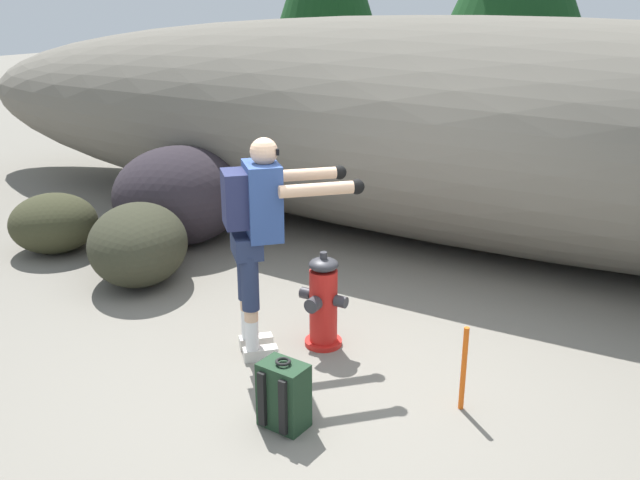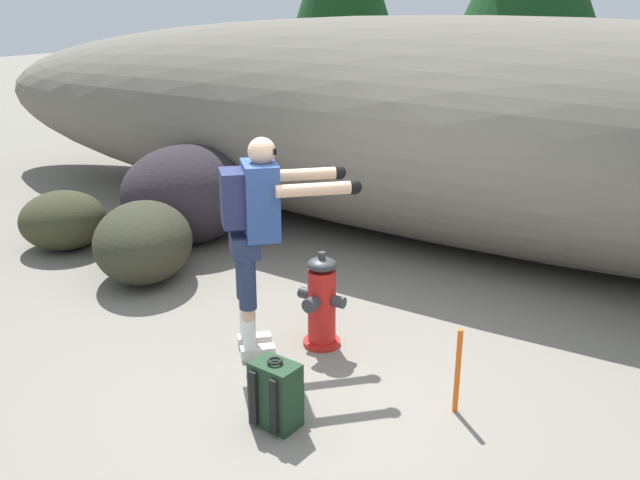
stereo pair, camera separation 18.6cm
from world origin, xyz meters
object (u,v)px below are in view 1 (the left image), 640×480
object	(u,v)px
fire_hydrant	(323,303)
spare_backpack	(284,395)
boulder_mid	(54,223)
survey_stake	(464,369)
utility_worker	(260,221)
boulder_small	(138,244)
boulder_large	(179,195)

from	to	relation	value
fire_hydrant	spare_backpack	size ratio (longest dim) A/B	1.66
fire_hydrant	boulder_mid	xyz separation A→B (m)	(-3.58, 0.40, -0.04)
fire_hydrant	survey_stake	distance (m)	1.29
fire_hydrant	boulder_mid	world-z (taller)	fire_hydrant
utility_worker	survey_stake	size ratio (longest dim) A/B	2.79
boulder_mid	utility_worker	bearing A→B (deg)	-12.80
fire_hydrant	boulder_small	world-z (taller)	fire_hydrant
fire_hydrant	survey_stake	size ratio (longest dim) A/B	1.30
survey_stake	boulder_large	bearing A→B (deg)	157.01
utility_worker	boulder_large	distance (m)	2.84
fire_hydrant	spare_backpack	xyz separation A→B (m)	(0.33, -1.06, -0.14)
utility_worker	spare_backpack	xyz separation A→B (m)	(0.67, -0.73, -0.85)
boulder_large	survey_stake	size ratio (longest dim) A/B	2.42
boulder_large	utility_worker	bearing A→B (deg)	-36.14
fire_hydrant	boulder_mid	size ratio (longest dim) A/B	0.84
boulder_small	survey_stake	size ratio (longest dim) A/B	2.03
utility_worker	survey_stake	bearing A→B (deg)	-44.33
fire_hydrant	boulder_large	bearing A→B (deg)	153.11
utility_worker	spare_backpack	size ratio (longest dim) A/B	3.56
boulder_small	utility_worker	bearing A→B (deg)	-17.25
spare_backpack	boulder_mid	size ratio (longest dim) A/B	0.51
spare_backpack	utility_worker	bearing A→B (deg)	47.12
utility_worker	boulder_large	bearing A→B (deg)	98.86
utility_worker	boulder_large	size ratio (longest dim) A/B	1.16
fire_hydrant	utility_worker	size ratio (longest dim) A/B	0.47
spare_backpack	survey_stake	distance (m)	1.19
boulder_large	spare_backpack	bearing A→B (deg)	-39.12
boulder_small	fire_hydrant	bearing A→B (deg)	-6.27
boulder_large	boulder_small	bearing A→B (deg)	-69.02
spare_backpack	boulder_large	bearing A→B (deg)	55.57
fire_hydrant	boulder_mid	distance (m)	3.60
boulder_large	survey_stake	xyz separation A→B (m)	(3.84, -1.63, -0.24)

